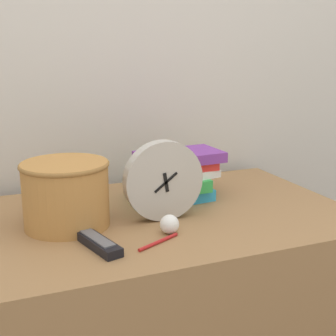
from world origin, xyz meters
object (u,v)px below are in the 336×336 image
at_px(desk_clock, 164,181).
at_px(pen, 159,242).
at_px(book_stack, 173,176).
at_px(crumpled_paper_ball, 169,224).
at_px(basket, 66,192).
at_px(tv_remote, 96,242).

distance_m(desk_clock, pen, 0.18).
relative_size(book_stack, crumpled_paper_ball, 5.50).
xyz_separation_m(basket, tv_remote, (0.04, -0.15, -0.07)).
relative_size(basket, pen, 1.89).
bearing_deg(tv_remote, book_stack, 41.16).
bearing_deg(pen, crumpled_paper_ball, 45.45).
relative_size(desk_clock, tv_remote, 1.18).
height_order(desk_clock, crumpled_paper_ball, desk_clock).
height_order(tv_remote, crumpled_paper_ball, crumpled_paper_ball).
height_order(basket, pen, basket).
distance_m(crumpled_paper_ball, pen, 0.07).
height_order(tv_remote, pen, tv_remote).
xyz_separation_m(desk_clock, tv_remote, (-0.20, -0.10, -0.09)).
height_order(book_stack, crumpled_paper_ball, book_stack).
bearing_deg(desk_clock, basket, 168.47).
bearing_deg(pen, desk_clock, 64.14).
distance_m(desk_clock, tv_remote, 0.24).
height_order(book_stack, basket, basket).
xyz_separation_m(book_stack, pen, (-0.15, -0.29, -0.06)).
xyz_separation_m(desk_clock, pen, (-0.07, -0.14, -0.10)).
bearing_deg(basket, pen, -48.13).
bearing_deg(tv_remote, basket, 103.35).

